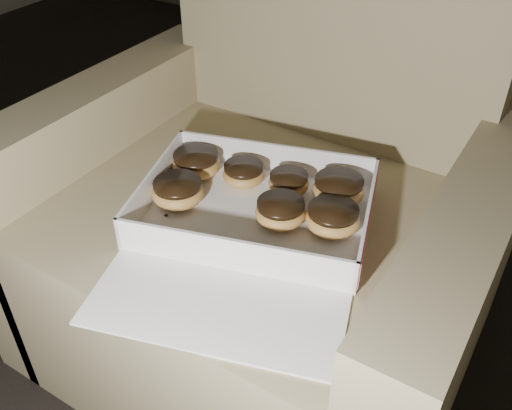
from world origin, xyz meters
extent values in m
cube|color=#887D56|center=(0.42, 0.40, 0.21)|extent=(0.73, 0.73, 0.42)
cube|color=#887D56|center=(0.42, 0.73, 0.69)|extent=(0.73, 0.14, 0.53)
cube|color=#887D56|center=(0.03, 0.40, 0.28)|extent=(0.12, 0.73, 0.57)
cube|color=#887D56|center=(0.82, 0.40, 0.28)|extent=(0.12, 0.73, 0.57)
cube|color=white|center=(0.46, 0.35, 0.43)|extent=(0.48, 0.41, 0.01)
cube|color=white|center=(0.42, 0.49, 0.46)|extent=(0.39, 0.12, 0.06)
cube|color=white|center=(0.50, 0.20, 0.46)|extent=(0.39, 0.12, 0.06)
cube|color=white|center=(0.27, 0.29, 0.46)|extent=(0.09, 0.29, 0.06)
cube|color=white|center=(0.65, 0.40, 0.46)|extent=(0.09, 0.29, 0.06)
cube|color=#C64F6C|center=(0.66, 0.40, 0.46)|extent=(0.09, 0.29, 0.05)
cube|color=white|center=(0.53, 0.12, 0.43)|extent=(0.43, 0.28, 0.01)
ellipsoid|color=gold|center=(0.32, 0.30, 0.46)|extent=(0.10, 0.10, 0.05)
cylinder|color=black|center=(0.32, 0.30, 0.48)|extent=(0.09, 0.09, 0.01)
ellipsoid|color=gold|center=(0.57, 0.46, 0.46)|extent=(0.10, 0.10, 0.05)
cylinder|color=black|center=(0.57, 0.46, 0.48)|extent=(0.09, 0.09, 0.01)
ellipsoid|color=gold|center=(0.60, 0.38, 0.46)|extent=(0.10, 0.10, 0.05)
cylinder|color=black|center=(0.60, 0.38, 0.48)|extent=(0.09, 0.09, 0.01)
ellipsoid|color=gold|center=(0.51, 0.35, 0.45)|extent=(0.09, 0.09, 0.04)
cylinder|color=black|center=(0.51, 0.35, 0.47)|extent=(0.09, 0.09, 0.01)
ellipsoid|color=gold|center=(0.48, 0.44, 0.45)|extent=(0.08, 0.08, 0.04)
cylinder|color=black|center=(0.48, 0.44, 0.47)|extent=(0.07, 0.07, 0.01)
ellipsoid|color=gold|center=(0.29, 0.39, 0.46)|extent=(0.10, 0.10, 0.05)
cylinder|color=black|center=(0.29, 0.39, 0.48)|extent=(0.09, 0.09, 0.01)
ellipsoid|color=gold|center=(0.39, 0.42, 0.45)|extent=(0.08, 0.08, 0.04)
cylinder|color=black|center=(0.39, 0.42, 0.47)|extent=(0.08, 0.08, 0.01)
ellipsoid|color=black|center=(0.33, 0.25, 0.44)|extent=(0.01, 0.01, 0.00)
ellipsoid|color=black|center=(0.35, 0.22, 0.44)|extent=(0.01, 0.01, 0.00)
ellipsoid|color=black|center=(0.38, 0.22, 0.44)|extent=(0.01, 0.01, 0.00)
ellipsoid|color=black|center=(0.34, 0.18, 0.44)|extent=(0.01, 0.01, 0.00)
camera|label=1|loc=(0.90, -0.36, 1.08)|focal=40.00mm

